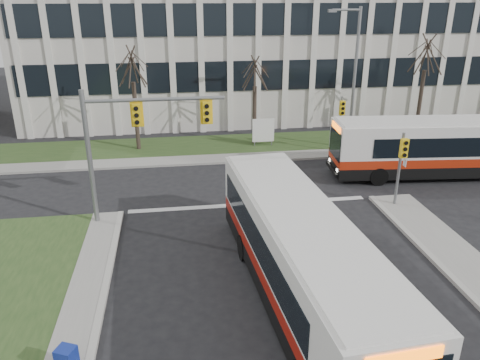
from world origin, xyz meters
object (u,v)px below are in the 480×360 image
object	(u,v)px
bus_cross	(440,149)
directory_sign	(263,131)
bus_main	(300,259)
streetlight	(352,72)

from	to	relation	value
bus_cross	directory_sign	bearing A→B (deg)	-122.45
directory_sign	bus_main	bearing A→B (deg)	-96.93
bus_main	bus_cross	bearing A→B (deg)	39.18
streetlight	directory_sign	distance (m)	6.96
streetlight	bus_cross	size ratio (longest dim) A/B	0.75
directory_sign	bus_cross	size ratio (longest dim) A/B	0.16
directory_sign	bus_main	size ratio (longest dim) A/B	0.16
streetlight	bus_cross	world-z (taller)	streetlight
streetlight	bus_main	size ratio (longest dim) A/B	0.74
directory_sign	bus_cross	xyz separation A→B (m)	(9.01, -6.88, 0.47)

